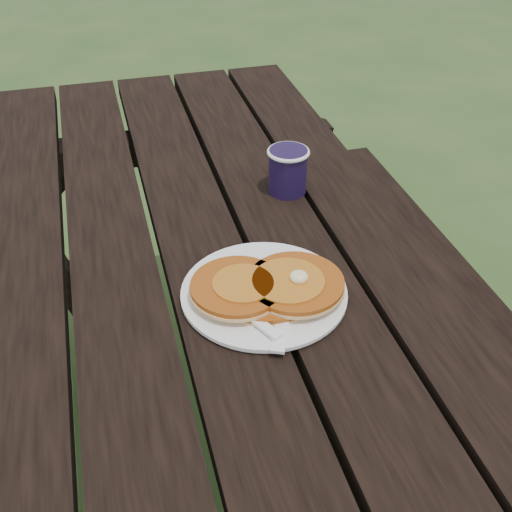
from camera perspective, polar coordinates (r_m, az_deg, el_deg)
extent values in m
cube|color=black|center=(1.04, -3.73, -2.97)|extent=(0.75, 1.80, 0.04)
cube|color=black|center=(1.43, 19.31, -8.35)|extent=(0.25, 1.80, 0.04)
cylinder|color=white|center=(0.99, 0.71, -3.35)|extent=(0.30, 0.30, 0.01)
cylinder|color=#A94F13|center=(0.98, 0.89, -3.19)|extent=(0.15, 0.15, 0.01)
cylinder|color=#A94F13|center=(0.97, -1.69, -2.76)|extent=(0.14, 0.14, 0.01)
cylinder|color=#A94F13|center=(0.98, 3.54, -2.43)|extent=(0.15, 0.15, 0.01)
cylinder|color=#9F5A16|center=(0.97, 2.90, -2.15)|extent=(0.11, 0.11, 0.00)
ellipsoid|color=#F4E59E|center=(0.97, 3.83, -1.86)|extent=(0.03, 0.03, 0.02)
cube|color=white|center=(0.96, 2.55, -4.78)|extent=(0.09, 0.17, 0.00)
cylinder|color=black|center=(1.24, 2.84, 7.56)|extent=(0.07, 0.07, 0.09)
torus|color=white|center=(1.22, 2.90, 9.22)|extent=(0.08, 0.08, 0.01)
cylinder|color=black|center=(1.22, 2.90, 9.14)|extent=(0.06, 0.06, 0.01)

